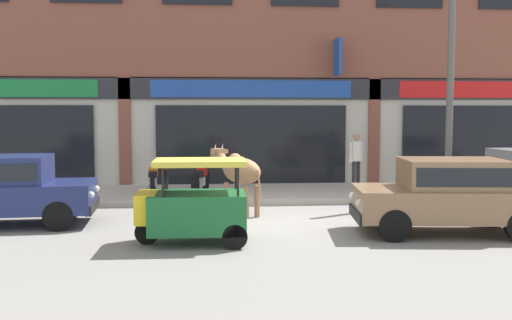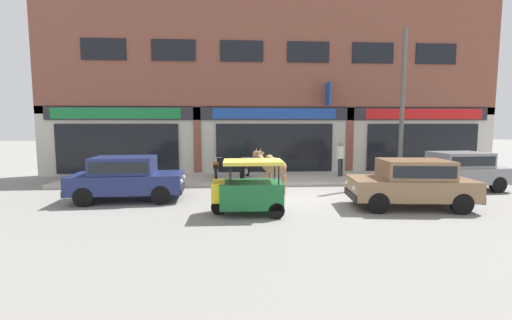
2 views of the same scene
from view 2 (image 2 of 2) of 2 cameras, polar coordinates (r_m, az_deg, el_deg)
name	(u,v)px [view 2 (image 2 of 2)]	position (r m, az deg, el deg)	size (l,w,h in m)	color
ground_plane	(294,198)	(11.89, 6.35, -6.28)	(90.00, 90.00, 0.00)	gray
sidewalk	(279,178)	(15.65, 3.83, -3.04)	(19.00, 3.38, 0.15)	#B7AFA3
shop_building	(274,78)	(17.56, 3.07, 13.55)	(23.00, 1.40, 10.09)	brown
cow	(272,166)	(12.51, 2.70, -0.97)	(1.26, 1.95, 1.61)	#936B47
car_0	(411,181)	(11.28, 24.49, -3.22)	(3.74, 1.98, 1.46)	black
car_1	(127,176)	(12.03, -20.78, -2.54)	(3.69, 1.81, 1.46)	black
car_2	(457,169)	(15.20, 30.54, -1.30)	(3.70, 1.83, 1.46)	black
auto_rickshaw	(248,191)	(9.57, -1.27, -5.18)	(2.00, 1.18, 1.52)	black
motorcycle_0	(216,170)	(15.10, -6.71, -1.62)	(0.52, 1.81, 0.88)	black
motorcycle_1	(245,169)	(15.10, -1.85, -1.58)	(0.66, 1.79, 0.88)	black
pedestrian	(341,155)	(16.05, 13.93, 0.83)	(0.43, 0.32, 1.60)	#2D2D33
utility_pole	(402,105)	(15.64, 23.19, 8.36)	(0.18, 0.18, 6.30)	#595651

